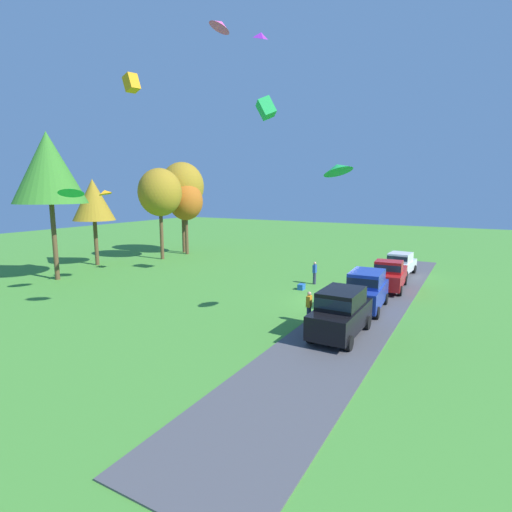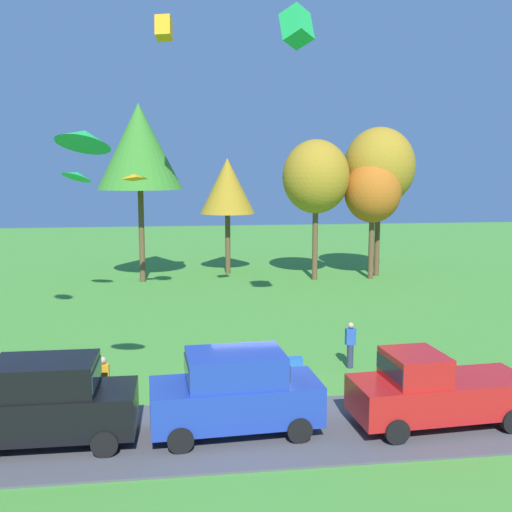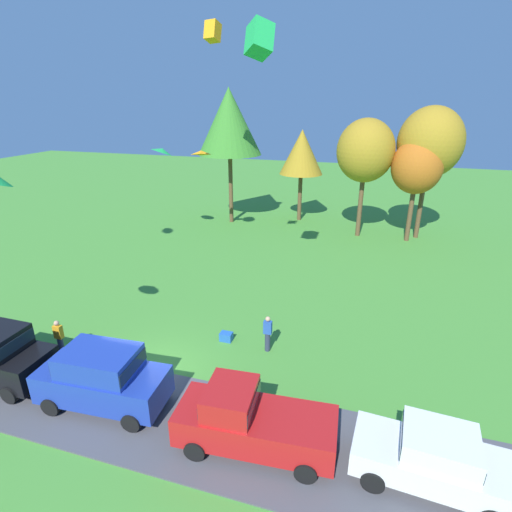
{
  "view_description": "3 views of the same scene",
  "coord_description": "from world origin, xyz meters",
  "views": [
    {
      "loc": [
        -23.64,
        -7.61,
        7.0
      ],
      "look_at": [
        0.41,
        5.87,
        2.43
      ],
      "focal_mm": 28.0,
      "sensor_mm": 36.0,
      "label": 1
    },
    {
      "loc": [
        -2.21,
        -17.66,
        7.21
      ],
      "look_at": [
        1.04,
        6.38,
        3.71
      ],
      "focal_mm": 42.0,
      "sensor_mm": 36.0,
      "label": 2
    },
    {
      "loc": [
        7.91,
        -11.63,
        10.46
      ],
      "look_at": [
        2.68,
        5.62,
        3.33
      ],
      "focal_mm": 28.0,
      "sensor_mm": 36.0,
      "label": 3
    }
  ],
  "objects": [
    {
      "name": "ground_plane",
      "position": [
        0.0,
        0.0,
        0.0
      ],
      "size": [
        120.0,
        120.0,
        0.0
      ],
      "primitive_type": "plane",
      "color": "#478E33"
    },
    {
      "name": "pavement_strip",
      "position": [
        0.0,
        -2.1,
        0.03
      ],
      "size": [
        36.0,
        4.4,
        0.06
      ],
      "primitive_type": "cube",
      "color": "#4C4C51",
      "rests_on": "ground"
    },
    {
      "name": "car_suv_near_entrance",
      "position": [
        -5.64,
        -2.17,
        1.3
      ],
      "size": [
        4.61,
        2.07,
        2.28
      ],
      "color": "black",
      "rests_on": "ground"
    },
    {
      "name": "car_suv_far_end",
      "position": [
        -0.68,
        -2.14,
        1.3
      ],
      "size": [
        4.7,
        2.26,
        2.28
      ],
      "color": "#1E389E",
      "rests_on": "ground"
    },
    {
      "name": "car_pickup_by_flagpole",
      "position": [
        4.89,
        -2.39,
        1.11
      ],
      "size": [
        5.11,
        2.3,
        2.14
      ],
      "color": "red",
      "rests_on": "ground"
    },
    {
      "name": "person_watching_sky",
      "position": [
        -4.44,
        -0.07,
        0.88
      ],
      "size": [
        0.36,
        0.24,
        1.71
      ],
      "color": "#2D334C",
      "rests_on": "ground"
    },
    {
      "name": "person_beside_suv",
      "position": [
        4.05,
        2.87,
        0.88
      ],
      "size": [
        0.36,
        0.24,
        1.71
      ],
      "color": "#2D334C",
      "rests_on": "ground"
    },
    {
      "name": "tree_far_right",
      "position": [
        -4.39,
        21.22,
        8.64
      ],
      "size": [
        5.38,
        5.38,
        11.35
      ],
      "color": "brown",
      "rests_on": "ground"
    },
    {
      "name": "tree_left_of_center",
      "position": [
        1.38,
        23.62,
        6.07
      ],
      "size": [
        3.79,
        3.79,
        8.01
      ],
      "color": "brown",
      "rests_on": "ground"
    },
    {
      "name": "tree_lone_near",
      "position": [
        6.85,
        20.49,
        6.74
      ],
      "size": [
        4.34,
        4.34,
        9.16
      ],
      "color": "brown",
      "rests_on": "ground"
    },
    {
      "name": "tree_far_left",
      "position": [
        10.64,
        20.35,
        5.76
      ],
      "size": [
        3.71,
        3.71,
        7.83
      ],
      "color": "brown",
      "rests_on": "ground"
    },
    {
      "name": "tree_right_of_center",
      "position": [
        11.4,
        21.38,
        7.39
      ],
      "size": [
        4.75,
        4.75,
        10.03
      ],
      "color": "brown",
      "rests_on": "ground"
    },
    {
      "name": "cooler_box",
      "position": [
        2.01,
        3.07,
        0.2
      ],
      "size": [
        0.56,
        0.4,
        0.4
      ],
      "primitive_type": "cube",
      "color": "blue",
      "rests_on": "ground"
    },
    {
      "name": "kite_box_trailing_tail",
      "position": [
        2.62,
        6.29,
        12.75
      ],
      "size": [
        1.34,
        1.73,
        1.72
      ],
      "primitive_type": "cube",
      "rotation": [
        -0.41,
        0.3,
        0.7
      ],
      "color": "green"
    },
    {
      "name": "kite_delta_high_left",
      "position": [
        -4.53,
        -1.41,
        8.04
      ],
      "size": [
        1.94,
        1.97,
        0.85
      ],
      "primitive_type": "cone",
      "rotation": [
        0.34,
        0.0,
        2.7
      ],
      "color": "green"
    },
    {
      "name": "kite_box_low_drifter",
      "position": [
        -2.61,
        13.97,
        14.24
      ],
      "size": [
        0.9,
        1.17,
        1.29
      ],
      "primitive_type": "cube",
      "rotation": [
        -0.05,
        0.3,
        1.38
      ],
      "color": "orange"
    },
    {
      "name": "kite_delta_topmost",
      "position": [
        -7.27,
        14.84,
        6.94
      ],
      "size": [
        2.2,
        2.2,
        0.83
      ],
      "primitive_type": "cone",
      "rotation": [
        -0.36,
        0.0,
        5.51
      ],
      "color": "green"
    },
    {
      "name": "kite_diamond_near_flag",
      "position": [
        -4.36,
        15.24,
        6.85
      ],
      "size": [
        1.27,
        1.09,
        0.45
      ],
      "primitive_type": "pyramid",
      "rotation": [
        -0.24,
        0.0,
        0.36
      ],
      "color": "orange"
    }
  ]
}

